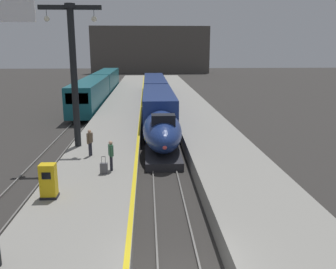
% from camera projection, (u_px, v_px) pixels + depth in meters
% --- Properties ---
extents(platform_left, '(4.80, 110.00, 1.05)m').
position_uv_depth(platform_left, '(117.00, 122.00, 35.59)').
color(platform_left, gray).
rests_on(platform_left, ground).
extents(platform_right, '(4.80, 110.00, 1.05)m').
position_uv_depth(platform_right, '(199.00, 121.00, 36.04)').
color(platform_right, gray).
rests_on(platform_right, ground).
extents(platform_left_safety_stripe, '(0.20, 107.80, 0.01)m').
position_uv_depth(platform_left_safety_stripe, '(140.00, 117.00, 35.59)').
color(platform_left_safety_stripe, yellow).
rests_on(platform_left_safety_stripe, platform_left).
extents(rail_main_left, '(0.08, 110.00, 0.12)m').
position_uv_depth(rail_main_left, '(150.00, 121.00, 38.55)').
color(rail_main_left, slate).
rests_on(rail_main_left, ground).
extents(rail_main_right, '(0.08, 110.00, 0.12)m').
position_uv_depth(rail_main_right, '(164.00, 121.00, 38.63)').
color(rail_main_right, slate).
rests_on(rail_main_right, ground).
extents(rail_secondary_left, '(0.08, 110.00, 0.12)m').
position_uv_depth(rail_secondary_left, '(74.00, 122.00, 38.10)').
color(rail_secondary_left, slate).
rests_on(rail_secondary_left, ground).
extents(rail_secondary_right, '(0.08, 110.00, 0.12)m').
position_uv_depth(rail_secondary_right, '(88.00, 122.00, 38.19)').
color(rail_secondary_right, slate).
rests_on(rail_secondary_right, ground).
extents(highspeed_train_main, '(2.92, 39.33, 3.60)m').
position_uv_depth(highspeed_train_main, '(157.00, 100.00, 40.87)').
color(highspeed_train_main, navy).
rests_on(highspeed_train_main, ground).
extents(regional_train_adjacent, '(2.85, 36.60, 3.80)m').
position_uv_depth(regional_train_adjacent, '(100.00, 86.00, 53.78)').
color(regional_train_adjacent, '#145660').
rests_on(regional_train_adjacent, ground).
extents(station_column_mid, '(4.00, 0.68, 9.40)m').
position_uv_depth(station_column_mid, '(73.00, 63.00, 23.80)').
color(station_column_mid, black).
rests_on(station_column_mid, platform_left).
extents(passenger_near_edge, '(0.32, 0.55, 1.69)m').
position_uv_depth(passenger_near_edge, '(111.00, 153.00, 19.92)').
color(passenger_near_edge, '#23232D').
rests_on(passenger_near_edge, platform_left).
extents(passenger_mid_platform, '(0.35, 0.53, 1.69)m').
position_uv_depth(passenger_mid_platform, '(90.00, 140.00, 22.62)').
color(passenger_mid_platform, '#23232D').
rests_on(passenger_mid_platform, platform_left).
extents(rolling_suitcase, '(0.40, 0.22, 0.98)m').
position_uv_depth(rolling_suitcase, '(104.00, 168.00, 19.51)').
color(rolling_suitcase, '#4C4C51').
rests_on(rolling_suitcase, platform_left).
extents(ticket_machine_yellow, '(0.76, 0.62, 1.60)m').
position_uv_depth(ticket_machine_yellow, '(49.00, 182.00, 16.29)').
color(ticket_machine_yellow, yellow).
rests_on(ticket_machine_yellow, platform_left).
extents(terminus_back_wall, '(36.00, 2.00, 14.00)m').
position_uv_depth(terminus_back_wall, '(150.00, 50.00, 109.27)').
color(terminus_back_wall, '#4C4742').
rests_on(terminus_back_wall, ground).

